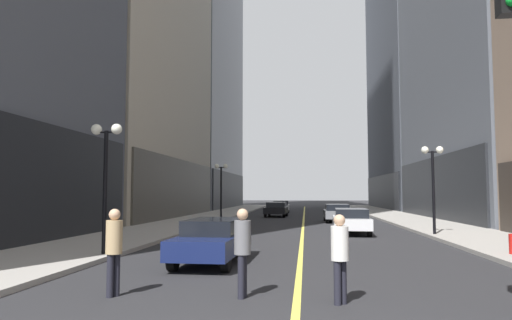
# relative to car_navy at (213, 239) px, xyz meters

# --- Properties ---
(ground_plane) EXTENTS (200.00, 200.00, 0.00)m
(ground_plane) POSITION_rel_car_navy_xyz_m (2.65, 25.02, -0.72)
(ground_plane) COLOR #262628
(sidewalk_left) EXTENTS (4.50, 78.00, 0.15)m
(sidewalk_left) POSITION_rel_car_navy_xyz_m (-5.60, 25.02, -0.64)
(sidewalk_left) COLOR #9E9991
(sidewalk_left) RESTS_ON ground
(sidewalk_right) EXTENTS (4.50, 78.00, 0.15)m
(sidewalk_right) POSITION_rel_car_navy_xyz_m (10.90, 25.02, -0.64)
(sidewalk_right) COLOR #9E9991
(sidewalk_right) RESTS_ON ground
(lane_centre_stripe) EXTENTS (0.16, 70.00, 0.01)m
(lane_centre_stripe) POSITION_rel_car_navy_xyz_m (2.65, 25.02, -0.72)
(lane_centre_stripe) COLOR #E5D64C
(lane_centre_stripe) RESTS_ON ground
(building_right_far) EXTENTS (14.64, 26.00, 37.84)m
(building_right_far) POSITION_rel_car_navy_xyz_m (20.37, 50.02, 18.14)
(building_right_far) COLOR #4C515B
(building_right_far) RESTS_ON ground
(car_navy) EXTENTS (1.82, 4.67, 1.32)m
(car_navy) POSITION_rel_car_navy_xyz_m (0.00, 0.00, 0.00)
(car_navy) COLOR #141E4C
(car_navy) RESTS_ON ground
(car_white) EXTENTS (2.02, 4.75, 1.32)m
(car_white) POSITION_rel_car_navy_xyz_m (5.20, 10.59, 0.00)
(car_white) COLOR silver
(car_white) RESTS_ON ground
(car_grey) EXTENTS (1.85, 4.39, 1.32)m
(car_grey) POSITION_rel_car_navy_xyz_m (5.13, 20.44, 0.00)
(car_grey) COLOR slate
(car_grey) RESTS_ON ground
(car_black) EXTENTS (2.04, 4.54, 1.32)m
(car_black) POSITION_rel_car_navy_xyz_m (0.17, 27.83, 0.00)
(car_black) COLOR black
(car_black) RESTS_ON ground
(car_silver) EXTENTS (1.94, 4.14, 1.32)m
(car_silver) POSITION_rel_car_navy_xyz_m (0.09, 36.98, -0.00)
(car_silver) COLOR #B7B7BC
(car_silver) RESTS_ON ground
(pedestrian_in_grey_suit) EXTENTS (0.40, 0.40, 1.81)m
(pedestrian_in_grey_suit) POSITION_rel_car_navy_xyz_m (1.55, -4.63, 0.34)
(pedestrian_in_grey_suit) COLOR black
(pedestrian_in_grey_suit) RESTS_ON ground
(pedestrian_in_white_shirt) EXTENTS (0.48, 0.48, 1.71)m
(pedestrian_in_white_shirt) POSITION_rel_car_navy_xyz_m (3.49, -4.96, 0.28)
(pedestrian_in_white_shirt) COLOR black
(pedestrian_in_white_shirt) RESTS_ON ground
(pedestrian_in_tan_trench) EXTENTS (0.46, 0.46, 1.80)m
(pedestrian_in_tan_trench) POSITION_rel_car_navy_xyz_m (-1.11, -4.81, 0.34)
(pedestrian_in_tan_trench) COLOR black
(pedestrian_in_tan_trench) RESTS_ON ground
(street_lamp_left_near) EXTENTS (1.06, 0.36, 4.43)m
(street_lamp_left_near) POSITION_rel_car_navy_xyz_m (-3.75, 0.50, 2.54)
(street_lamp_left_near) COLOR black
(street_lamp_left_near) RESTS_ON ground
(street_lamp_left_far) EXTENTS (1.06, 0.36, 4.43)m
(street_lamp_left_far) POSITION_rel_car_navy_xyz_m (-3.75, 21.31, 2.54)
(street_lamp_left_far) COLOR black
(street_lamp_left_far) RESTS_ON ground
(street_lamp_right_mid) EXTENTS (1.06, 0.36, 4.43)m
(street_lamp_right_mid) POSITION_rel_car_navy_xyz_m (9.05, 9.20, 2.54)
(street_lamp_right_mid) COLOR black
(street_lamp_right_mid) RESTS_ON ground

